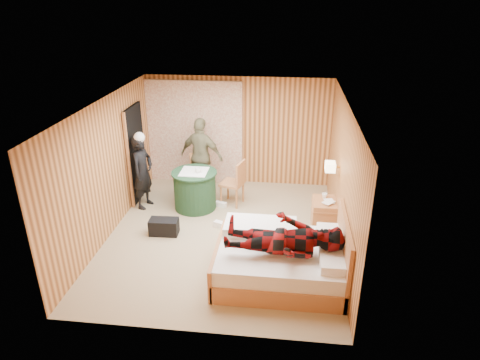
# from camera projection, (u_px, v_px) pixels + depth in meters

# --- Properties ---
(floor) EXTENTS (4.20, 5.00, 0.01)m
(floor) POSITION_uv_depth(u_px,v_px,m) (222.00, 235.00, 8.03)
(floor) COLOR tan
(floor) RESTS_ON ground
(ceiling) EXTENTS (4.20, 5.00, 0.01)m
(ceiling) POSITION_uv_depth(u_px,v_px,m) (220.00, 104.00, 7.01)
(ceiling) COLOR white
(ceiling) RESTS_ON wall_back
(wall_back) EXTENTS (4.20, 0.02, 2.50)m
(wall_back) POSITION_uv_depth(u_px,v_px,m) (238.00, 131.00, 9.79)
(wall_back) COLOR tan
(wall_back) RESTS_ON floor
(wall_left) EXTENTS (0.02, 5.00, 2.50)m
(wall_left) POSITION_uv_depth(u_px,v_px,m) (107.00, 169.00, 7.74)
(wall_left) COLOR tan
(wall_left) RESTS_ON floor
(wall_right) EXTENTS (0.02, 5.00, 2.50)m
(wall_right) POSITION_uv_depth(u_px,v_px,m) (343.00, 180.00, 7.30)
(wall_right) COLOR tan
(wall_right) RESTS_ON floor
(curtain) EXTENTS (2.20, 0.08, 2.40)m
(curtain) POSITION_uv_depth(u_px,v_px,m) (195.00, 133.00, 9.85)
(curtain) COLOR white
(curtain) RESTS_ON floor
(doorway) EXTENTS (0.06, 0.90, 2.05)m
(doorway) POSITION_uv_depth(u_px,v_px,m) (136.00, 154.00, 9.10)
(doorway) COLOR black
(doorway) RESTS_ON floor
(wall_lamp) EXTENTS (0.26, 0.24, 0.16)m
(wall_lamp) POSITION_uv_depth(u_px,v_px,m) (330.00, 167.00, 7.71)
(wall_lamp) COLOR gold
(wall_lamp) RESTS_ON wall_right
(bed) EXTENTS (2.00, 1.57, 1.08)m
(bed) POSITION_uv_depth(u_px,v_px,m) (281.00, 259.00, 6.76)
(bed) COLOR #BD784D
(bed) RESTS_ON floor
(nightstand) EXTENTS (0.46, 0.62, 0.60)m
(nightstand) POSITION_uv_depth(u_px,v_px,m) (324.00, 214.00, 8.13)
(nightstand) COLOR #BD784D
(nightstand) RESTS_ON floor
(round_table) EXTENTS (0.93, 0.93, 0.83)m
(round_table) POSITION_uv_depth(u_px,v_px,m) (195.00, 190.00, 8.89)
(round_table) COLOR #204628
(round_table) RESTS_ON floor
(chair_far) EXTENTS (0.54, 0.54, 0.93)m
(chair_far) POSITION_uv_depth(u_px,v_px,m) (200.00, 171.00, 9.50)
(chair_far) COLOR #BD784D
(chair_far) RESTS_ON floor
(chair_near) EXTENTS (0.55, 0.55, 0.99)m
(chair_near) POSITION_uv_depth(u_px,v_px,m) (236.00, 180.00, 8.96)
(chair_near) COLOR #BD784D
(chair_near) RESTS_ON floor
(duffel_bag) EXTENTS (0.55, 0.31, 0.30)m
(duffel_bag) POSITION_uv_depth(u_px,v_px,m) (164.00, 227.00, 8.02)
(duffel_bag) COLOR black
(duffel_bag) RESTS_ON floor
(sneaker_left) EXTENTS (0.26, 0.17, 0.11)m
(sneaker_left) POSITION_uv_depth(u_px,v_px,m) (221.00, 204.00, 9.07)
(sneaker_left) COLOR white
(sneaker_left) RESTS_ON floor
(sneaker_right) EXTENTS (0.29, 0.20, 0.12)m
(sneaker_right) POSITION_uv_depth(u_px,v_px,m) (221.00, 225.00, 8.26)
(sneaker_right) COLOR white
(sneaker_right) RESTS_ON floor
(woman_standing) EXTENTS (0.51, 0.65, 1.56)m
(woman_standing) POSITION_uv_depth(u_px,v_px,m) (143.00, 172.00, 8.80)
(woman_standing) COLOR black
(woman_standing) RESTS_ON floor
(man_at_table) EXTENTS (1.09, 0.69, 1.72)m
(man_at_table) POSITION_uv_depth(u_px,v_px,m) (202.00, 156.00, 9.42)
(man_at_table) COLOR #726E4C
(man_at_table) RESTS_ON floor
(man_on_bed) EXTENTS (0.86, 0.67, 1.77)m
(man_on_bed) POSITION_uv_depth(u_px,v_px,m) (284.00, 231.00, 6.29)
(man_on_bed) COLOR maroon
(man_on_bed) RESTS_ON bed
(book_lower) EXTENTS (0.21, 0.25, 0.02)m
(book_lower) POSITION_uv_depth(u_px,v_px,m) (325.00, 202.00, 7.96)
(book_lower) COLOR white
(book_lower) RESTS_ON nightstand
(book_upper) EXTENTS (0.27, 0.28, 0.02)m
(book_upper) POSITION_uv_depth(u_px,v_px,m) (325.00, 201.00, 7.95)
(book_upper) COLOR white
(book_upper) RESTS_ON nightstand
(cup_nightstand) EXTENTS (0.10, 0.10, 0.09)m
(cup_nightstand) POSITION_uv_depth(u_px,v_px,m) (325.00, 196.00, 8.11)
(cup_nightstand) COLOR white
(cup_nightstand) RESTS_ON nightstand
(cup_table) EXTENTS (0.16, 0.16, 0.10)m
(cup_table) POSITION_uv_depth(u_px,v_px,m) (198.00, 170.00, 8.65)
(cup_table) COLOR white
(cup_table) RESTS_ON round_table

